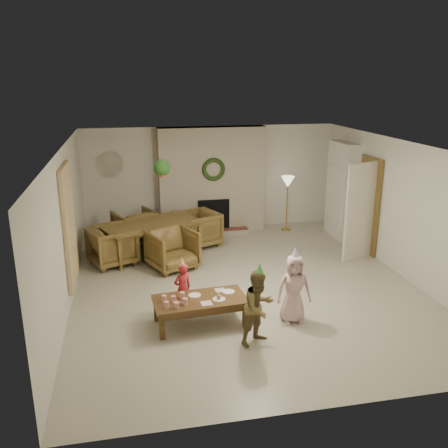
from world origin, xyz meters
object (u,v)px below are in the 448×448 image
object	(u,v)px
dining_chair_far	(135,227)
child_red	(183,289)
dining_chair_right	(197,229)
coffee_table_top	(200,300)
child_plaid	(259,307)
dining_chair_left	(113,246)
dining_table	(153,239)
child_pink	(294,289)
dining_chair_near	(173,250)

from	to	relation	value
dining_chair_far	child_red	world-z (taller)	child_red
dining_chair_far	dining_chair_right	xyz separation A→B (m)	(1.35, -0.38, 0.00)
child_red	coffee_table_top	bearing A→B (deg)	93.40
dining_chair_far	child_red	xyz separation A→B (m)	(0.64, -3.53, 0.03)
dining_chair_far	dining_chair_right	world-z (taller)	same
child_plaid	dining_chair_far	bearing A→B (deg)	79.71
coffee_table_top	dining_chair_left	bearing A→B (deg)	110.81
dining_chair_left	dining_table	bearing A→B (deg)	-90.00
dining_chair_right	child_pink	distance (m)	3.84
dining_table	dining_chair_right	size ratio (longest dim) A/B	2.34
child_plaid	dining_table	bearing A→B (deg)	78.86
coffee_table_top	child_red	world-z (taller)	child_red
dining_chair_far	coffee_table_top	bearing A→B (deg)	79.49
dining_table	dining_chair_far	distance (m)	0.88
dining_chair_near	dining_chair_left	size ratio (longest dim) A/B	1.00
dining_chair_far	dining_chair_left	xyz separation A→B (m)	(-0.47, -1.15, 0.00)
child_pink	child_red	bearing A→B (deg)	165.23
dining_table	dining_chair_near	xyz separation A→B (m)	(0.34, -0.81, 0.04)
dining_chair_left	child_pink	distance (m)	4.04
dining_chair_left	coffee_table_top	size ratio (longest dim) A/B	0.62
dining_chair_far	child_red	size ratio (longest dim) A/B	1.01
dining_chair_left	dining_chair_far	bearing A→B (deg)	-45.00
dining_chair_left	dining_chair_right	distance (m)	1.97
coffee_table_top	dining_chair_far	bearing A→B (deg)	97.67
dining_table	dining_chair_left	size ratio (longest dim) A/B	2.34
dining_table	dining_chair_right	bearing A→B (deg)	0.00
dining_chair_far	coffee_table_top	size ratio (longest dim) A/B	0.62
coffee_table_top	child_pink	size ratio (longest dim) A/B	1.29
coffee_table_top	child_plaid	world-z (taller)	child_plaid
dining_table	coffee_table_top	world-z (taller)	dining_table
dining_table	child_pink	bearing A→B (deg)	-82.58
child_plaid	child_pink	distance (m)	0.85
dining_table	coffee_table_top	bearing A→B (deg)	-103.41
dining_table	child_pink	xyz separation A→B (m)	(1.92, -3.31, 0.19)
dining_chair_left	child_pink	xyz separation A→B (m)	(2.73, -2.97, 0.15)
dining_chair_near	child_red	size ratio (longest dim) A/B	1.01
dining_table	coffee_table_top	xyz separation A→B (m)	(0.52, -3.13, 0.04)
dining_chair_far	dining_table	bearing A→B (deg)	90.00
dining_chair_near	child_red	distance (m)	1.92
dining_chair_far	child_plaid	distance (m)	4.88
coffee_table_top	child_plaid	size ratio (longest dim) A/B	1.27
dining_chair_left	dining_chair_right	bearing A→B (deg)	-90.00
dining_chair_left	coffee_table_top	distance (m)	3.09
coffee_table_top	child_plaid	bearing A→B (deg)	-47.74
coffee_table_top	child_pink	xyz separation A→B (m)	(1.41, -0.18, 0.14)
dining_chair_right	child_red	distance (m)	3.23
dining_chair_near	dining_chair_left	distance (m)	1.24
dining_table	child_red	world-z (taller)	child_red
child_red	dining_table	bearing A→B (deg)	-107.95
dining_table	dining_chair_far	size ratio (longest dim) A/B	2.34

